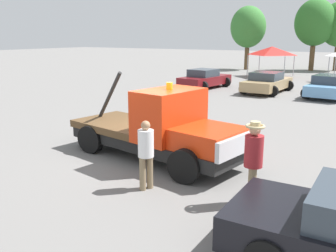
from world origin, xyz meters
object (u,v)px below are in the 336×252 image
object	(u,v)px
tow_truck	(162,130)
parked_car_skyblue	(331,86)
parked_car_maroon	(205,79)
parked_car_tan	(267,82)
tree_right	(248,27)
traffic_cone	(137,120)
person_near_truck	(254,156)
canopy_tent_red	(272,51)
person_at_hood	(146,150)
tree_left	(315,23)

from	to	relation	value
tow_truck	parked_car_skyblue	world-z (taller)	tow_truck
parked_car_maroon	parked_car_tan	xyz separation A→B (m)	(4.35, 0.25, 0.00)
tree_right	traffic_cone	world-z (taller)	tree_right
parked_car_tan	person_near_truck	bearing A→B (deg)	-161.46
tow_truck	parked_car_skyblue	size ratio (longest dim) A/B	1.21
person_near_truck	canopy_tent_red	bearing A→B (deg)	83.52
parked_car_maroon	parked_car_tan	bearing A→B (deg)	-79.73
tree_right	parked_car_skyblue	bearing A→B (deg)	-54.58
person_at_hood	parked_car_tan	size ratio (longest dim) A/B	0.36
person_near_truck	parked_car_maroon	size ratio (longest dim) A/B	0.41
tree_left	parked_car_maroon	bearing A→B (deg)	-101.32
person_near_truck	traffic_cone	distance (m)	7.89
parked_car_maroon	parked_car_tan	size ratio (longest dim) A/B	0.96
tow_truck	parked_car_tan	bearing A→B (deg)	105.46
parked_car_maroon	parked_car_skyblue	size ratio (longest dim) A/B	0.91
canopy_tent_red	tree_left	xyz separation A→B (m)	(1.85, 8.14, 2.58)
tow_truck	tree_left	bearing A→B (deg)	103.69
traffic_cone	person_at_hood	bearing A→B (deg)	-51.79
tree_left	traffic_cone	world-z (taller)	tree_left
person_at_hood	traffic_cone	size ratio (longest dim) A/B	3.07
tow_truck	parked_car_maroon	bearing A→B (deg)	121.42
parked_car_tan	tree_right	bearing A→B (deg)	26.92
parked_car_skyblue	traffic_cone	size ratio (longest dim) A/B	9.03
tow_truck	person_near_truck	distance (m)	3.59
person_at_hood	traffic_cone	world-z (taller)	person_at_hood
parked_car_tan	canopy_tent_red	size ratio (longest dim) A/B	1.44
tree_right	traffic_cone	xyz separation A→B (m)	(5.36, -27.33, -4.20)
person_at_hood	parked_car_maroon	distance (m)	18.02
person_at_hood	parked_car_maroon	bearing A→B (deg)	133.58
parked_car_tan	canopy_tent_red	distance (m)	10.05
person_at_hood	canopy_tent_red	world-z (taller)	canopy_tent_red
tow_truck	parked_car_maroon	distance (m)	15.84
tree_right	traffic_cone	distance (m)	28.16
canopy_tent_red	tree_left	bearing A→B (deg)	77.18
tow_truck	canopy_tent_red	distance (m)	24.91
person_near_truck	traffic_cone	bearing A→B (deg)	122.49
tree_left	parked_car_tan	bearing A→B (deg)	-87.55
parked_car_skyblue	tree_left	bearing A→B (deg)	18.51
tow_truck	traffic_cone	xyz separation A→B (m)	(-3.15, 3.03, -0.66)
parked_car_skyblue	traffic_cone	distance (m)	13.30
person_near_truck	traffic_cone	xyz separation A→B (m)	(-6.41, 4.52, -0.84)
canopy_tent_red	tree_left	distance (m)	8.74
parked_car_maroon	tree_right	distance (m)	16.32
tree_left	tow_truck	bearing A→B (deg)	-86.05
tree_right	parked_car_maroon	bearing A→B (deg)	-80.34
person_near_truck	parked_car_maroon	bearing A→B (deg)	97.04
tree_left	person_at_hood	bearing A→B (deg)	-84.93
parked_car_maroon	parked_car_skyblue	xyz separation A→B (m)	(8.15, 0.44, 0.00)
person_at_hood	tree_right	xyz separation A→B (m)	(-9.34, 32.38, 3.47)
person_at_hood	tree_right	size ratio (longest dim) A/B	0.25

